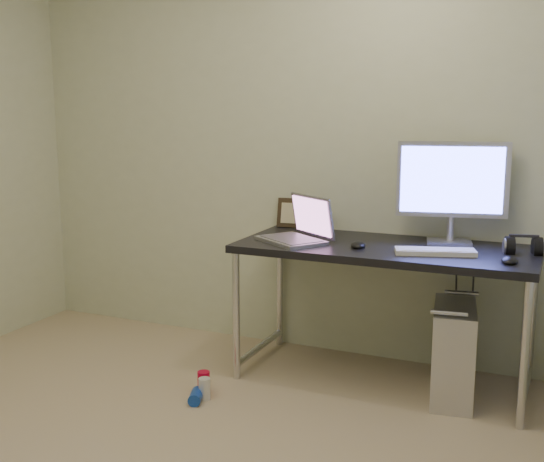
{
  "coord_description": "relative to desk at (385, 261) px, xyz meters",
  "views": [
    {
      "loc": [
        1.57,
        -2.05,
        1.47
      ],
      "look_at": [
        0.21,
        1.06,
        0.85
      ],
      "focal_mm": 45.0,
      "sensor_mm": 36.0,
      "label": 1
    }
  ],
  "objects": [
    {
      "name": "cable_b",
      "position": [
        0.43,
        0.27,
        -0.29
      ],
      "size": [
        0.02,
        0.11,
        0.71
      ],
      "primitive_type": "cylinder",
      "rotation": [
        0.14,
        0.0,
        0.09
      ],
      "color": "black",
      "rests_on": "ground"
    },
    {
      "name": "webcam",
      "position": [
        -0.42,
        0.29,
        0.17
      ],
      "size": [
        0.05,
        0.04,
        0.13
      ],
      "rotation": [
        0.0,
        0.0,
        0.21
      ],
      "color": "silver",
      "rests_on": "desk"
    },
    {
      "name": "can_red",
      "position": [
        -0.8,
        -0.54,
        -0.61
      ],
      "size": [
        0.07,
        0.07,
        0.12
      ],
      "primitive_type": "cylinder",
      "rotation": [
        0.0,
        0.0,
        -0.12
      ],
      "color": "red",
      "rests_on": "ground"
    },
    {
      "name": "keyboard",
      "position": [
        0.28,
        -0.1,
        0.09
      ],
      "size": [
        0.41,
        0.24,
        0.02
      ],
      "primitive_type": "cube",
      "rotation": [
        0.0,
        0.0,
        0.3
      ],
      "color": "white",
      "rests_on": "desk"
    },
    {
      "name": "desk",
      "position": [
        0.0,
        0.0,
        0.0
      ],
      "size": [
        1.55,
        0.68,
        0.75
      ],
      "color": "black",
      "rests_on": "ground"
    },
    {
      "name": "mouse_left",
      "position": [
        -0.12,
        -0.11,
        0.1
      ],
      "size": [
        0.11,
        0.14,
        0.04
      ],
      "primitive_type": "ellipsoid",
      "rotation": [
        0.0,
        0.0,
        0.29
      ],
      "color": "black",
      "rests_on": "desk"
    },
    {
      "name": "can_white",
      "position": [
        -0.76,
        -0.61,
        -0.61
      ],
      "size": [
        0.07,
        0.07,
        0.11
      ],
      "primitive_type": "cylinder",
      "rotation": [
        0.0,
        0.0,
        0.22
      ],
      "color": "silver",
      "rests_on": "ground"
    },
    {
      "name": "cable_a",
      "position": [
        0.34,
        0.29,
        -0.27
      ],
      "size": [
        0.01,
        0.16,
        0.69
      ],
      "primitive_type": "cylinder",
      "rotation": [
        0.21,
        0.0,
        0.0
      ],
      "color": "black",
      "rests_on": "ground"
    },
    {
      "name": "picture_frame",
      "position": [
        -0.64,
        0.31,
        0.17
      ],
      "size": [
        0.23,
        0.08,
        0.18
      ],
      "primitive_type": "cube",
      "rotation": [
        -0.21,
        0.0,
        0.09
      ],
      "color": "black",
      "rests_on": "desk"
    },
    {
      "name": "tower_computer",
      "position": [
        0.39,
        -0.07,
        -0.43
      ],
      "size": [
        0.27,
        0.49,
        0.52
      ],
      "rotation": [
        0.0,
        0.0,
        0.16
      ],
      "color": "silver",
      "rests_on": "ground"
    },
    {
      "name": "can_blue",
      "position": [
        -0.78,
        -0.66,
        -0.64
      ],
      "size": [
        0.1,
        0.13,
        0.06
      ],
      "primitive_type": "cylinder",
      "rotation": [
        1.57,
        0.0,
        0.35
      ],
      "color": "#1541B1",
      "rests_on": "ground"
    },
    {
      "name": "wall_back",
      "position": [
        -0.71,
        0.34,
        0.58
      ],
      "size": [
        3.5,
        0.02,
        2.5
      ],
      "primitive_type": "cube",
      "color": "beige",
      "rests_on": "ground"
    },
    {
      "name": "laptop",
      "position": [
        -0.46,
        -0.07,
        0.14
      ],
      "size": [
        0.46,
        0.44,
        0.25
      ],
      "rotation": [
        0.0,
        0.0,
        -0.6
      ],
      "color": "silver",
      "rests_on": "desk"
    },
    {
      "name": "headphones",
      "position": [
        0.68,
        0.08,
        0.11
      ],
      "size": [
        0.2,
        0.12,
        0.12
      ],
      "rotation": [
        0.0,
        0.0,
        0.23
      ],
      "color": "black",
      "rests_on": "desk"
    },
    {
      "name": "mouse_right",
      "position": [
        0.63,
        -0.16,
        0.1
      ],
      "size": [
        0.08,
        0.13,
        0.04
      ],
      "primitive_type": "ellipsoid",
      "rotation": [
        0.0,
        0.0,
        0.09
      ],
      "color": "black",
      "rests_on": "desk"
    },
    {
      "name": "monitor",
      "position": [
        0.3,
        0.2,
        0.4
      ],
      "size": [
        0.57,
        0.21,
        0.54
      ],
      "rotation": [
        0.0,
        0.0,
        0.21
      ],
      "color": "silver",
      "rests_on": "desk"
    }
  ]
}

